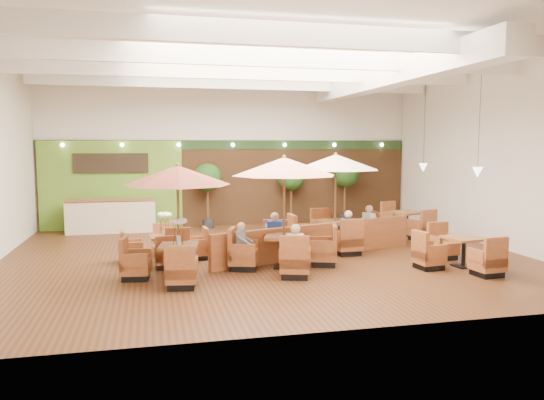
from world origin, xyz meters
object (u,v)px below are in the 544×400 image
object	(u,v)px
service_counter	(111,216)
table_4	(454,253)
table_5	(407,224)
diner_3	(348,228)
diner_0	(295,245)
booth_divider	(319,240)
table_0	(175,196)
table_2	(335,184)
diner_2	(243,240)
table_3	(165,245)
topiary_2	(345,176)
table_1	(284,192)
topiary_1	(291,180)
diner_4	(368,221)
topiary_0	(208,180)
diner_1	(274,231)

from	to	relation	value
service_counter	table_4	world-z (taller)	service_counter
table_5	diner_3	world-z (taller)	diner_3
diner_0	diner_3	bearing A→B (deg)	53.77
booth_divider	table_0	bearing A→B (deg)	-179.07
table_2	table_5	bearing A→B (deg)	23.33
diner_2	table_3	bearing A→B (deg)	-112.23
table_0	topiary_2	world-z (taller)	table_0
topiary_2	table_2	bearing A→B (deg)	-114.07
table_5	topiary_2	world-z (taller)	topiary_2
table_3	diner_3	xyz separation A→B (m)	(4.98, -0.36, 0.35)
table_0	service_counter	bearing A→B (deg)	114.25
topiary_2	diner_3	bearing A→B (deg)	-110.00
table_1	topiary_1	world-z (taller)	table_1
diner_4	topiary_2	bearing A→B (deg)	-24.23
table_3	table_5	distance (m)	8.41
table_1	topiary_2	xyz separation A→B (m)	(4.15, 6.71, -0.04)
table_1	table_4	distance (m)	4.51
table_0	table_5	world-z (taller)	table_0
table_1	topiary_0	xyz separation A→B (m)	(-1.17, 6.71, -0.13)
table_2	topiary_0	world-z (taller)	table_2
table_2	diner_1	distance (m)	2.64
topiary_0	diner_4	distance (m)	6.37
table_3	diner_1	size ratio (longest dim) A/B	2.88
table_2	topiary_1	xyz separation A→B (m)	(-0.12, 4.57, -0.18)
diner_3	table_2	bearing A→B (deg)	93.22
booth_divider	diner_4	distance (m)	2.21
table_1	table_2	world-z (taller)	table_2
service_counter	topiary_0	xyz separation A→B (m)	(3.39, 0.20, 1.19)
diner_4	diner_1	bearing A→B (deg)	97.61
table_0	diner_0	size ratio (longest dim) A/B	3.31
service_counter	diner_0	world-z (taller)	diner_0
diner_3	topiary_1	bearing A→B (deg)	94.40
diner_3	diner_4	bearing A→B (deg)	48.22
topiary_1	diner_2	distance (m)	7.43
service_counter	table_2	xyz separation A→B (m)	(6.67, -4.37, 1.33)
table_0	topiary_0	xyz separation A→B (m)	(1.49, 7.10, -0.12)
table_5	diner_1	distance (m)	5.88
table_2	topiary_1	size ratio (longest dim) A/B	1.22
table_0	topiary_1	world-z (taller)	table_0
table_3	topiary_1	world-z (taller)	topiary_1
booth_divider	table_1	bearing A→B (deg)	-159.15
booth_divider	table_2	distance (m)	2.02
diner_3	diner_4	size ratio (longest dim) A/B	1.00
topiary_0	diner_2	size ratio (longest dim) A/B	3.31
table_1	diner_2	world-z (taller)	table_1
booth_divider	diner_2	xyz separation A→B (m)	(-2.27, -1.04, 0.27)
table_3	topiary_2	size ratio (longest dim) A/B	0.92
diner_3	diner_0	bearing A→B (deg)	-131.43
topiary_0	topiary_2	xyz separation A→B (m)	(5.32, -0.00, 0.09)
table_2	diner_2	world-z (taller)	table_2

